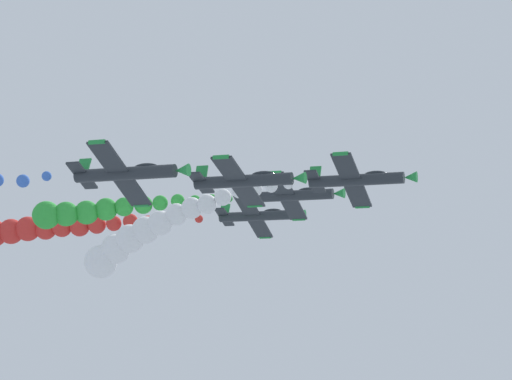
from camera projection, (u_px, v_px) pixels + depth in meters
name	position (u px, v px, depth m)	size (l,w,h in m)	color
airplane_lead	(358.00, 180.00, 93.63)	(8.86, 10.35, 4.26)	#23282D
smoke_trail_lead	(144.00, 235.00, 100.35)	(3.39, 22.26, 9.18)	white
airplane_left_inner	(293.00, 195.00, 104.06)	(8.86, 10.35, 4.27)	#23282D
smoke_trail_left_inner	(94.00, 211.00, 107.05)	(7.82, 20.42, 3.86)	green
airplane_right_inner	(245.00, 181.00, 87.94)	(9.13, 10.35, 3.54)	#23282D
airplane_left_outer	(259.00, 216.00, 114.28)	(8.82, 10.35, 4.36)	#23282D
smoke_trail_left_outer	(29.00, 230.00, 121.39)	(5.83, 30.26, 3.90)	red
airplane_right_outer	(127.00, 173.00, 82.48)	(8.76, 10.35, 4.50)	#23282D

